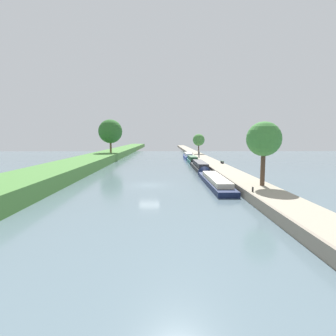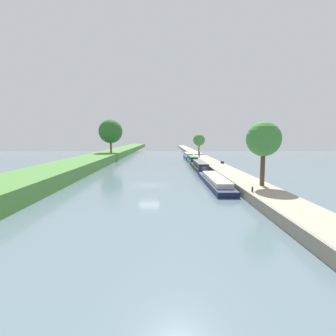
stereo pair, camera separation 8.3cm
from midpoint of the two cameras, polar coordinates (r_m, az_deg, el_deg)
ground_plane at (r=34.48m, az=-3.82°, el=-3.52°), size 160.00×160.00×0.00m
left_grassy_bank at (r=37.55m, az=-24.70°, el=-1.90°), size 7.21×260.00×1.80m
right_towpath at (r=35.69m, az=15.12°, el=-2.69°), size 3.61×260.00×0.87m
stone_quay at (r=35.21m, az=12.10°, el=-2.69°), size 0.25×260.00×0.92m
narrowboat_navy at (r=36.05m, az=9.33°, el=-2.40°), size 2.18×16.88×2.07m
narrowboat_black at (r=51.65m, az=6.46°, el=0.46°), size 2.03×15.43×2.14m
narrowboat_teal at (r=64.61m, az=5.07°, el=1.68°), size 1.94×10.39×2.11m
narrowboat_blue at (r=75.86m, az=4.18°, el=2.45°), size 1.93×12.32×2.21m
tree_rightbank_near at (r=30.43m, az=19.11°, el=5.57°), size 3.58×3.58×6.66m
tree_rightbank_midnear at (r=83.82m, az=6.40°, el=5.74°), size 3.53×3.53×5.89m
tree_leftbank_downstream at (r=74.54m, az=-11.67°, el=7.37°), size 6.18×6.18×8.64m
person_walking at (r=68.94m, az=6.45°, el=2.90°), size 0.34×0.34×1.66m
mooring_bollard_near at (r=27.03m, az=17.01°, el=-4.22°), size 0.16×0.16×0.45m
mooring_bollard_far at (r=81.45m, az=5.14°, el=3.00°), size 0.16×0.16×0.45m
park_bench at (r=54.20m, az=11.12°, el=1.31°), size 0.44×1.50×0.47m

